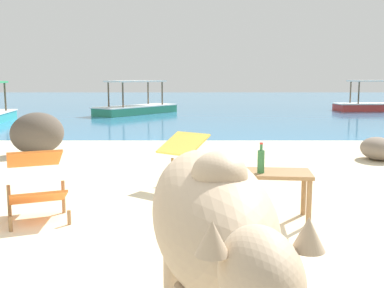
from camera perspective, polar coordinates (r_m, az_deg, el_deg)
name	(u,v)px	position (r m, az deg, el deg)	size (l,w,h in m)	color
sand_beach	(186,282)	(3.32, -0.71, -16.80)	(18.00, 14.00, 0.04)	beige
water_surface	(191,104)	(25.05, -0.07, 5.07)	(60.00, 36.00, 0.03)	teal
cow	(211,219)	(2.24, 2.44, -9.34)	(0.74, 1.93, 1.08)	tan
low_bench_table	(272,180)	(4.54, 9.91, -4.43)	(0.80, 0.52, 0.48)	olive
bottle	(261,161)	(4.42, 8.63, -2.09)	(0.07, 0.07, 0.30)	#2D6B38
deck_chair_near	(36,180)	(4.79, -18.85, -4.22)	(0.78, 0.91, 0.68)	olive
deck_chair_far	(191,156)	(5.88, -0.15, -1.51)	(0.88, 0.93, 0.68)	olive
shore_rock_large	(38,133)	(8.74, -18.70, 1.27)	(0.97, 0.70, 0.76)	brown
shore_rock_medium	(378,149)	(8.35, 22.21, -0.53)	(0.76, 0.55, 0.39)	gray
boat_green	(137,107)	(17.94, -6.92, 4.64)	(3.16, 3.61, 1.29)	#338E66
boat_red	(378,104)	(21.07, 22.25, 4.62)	(3.77, 1.52, 1.29)	#C63833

